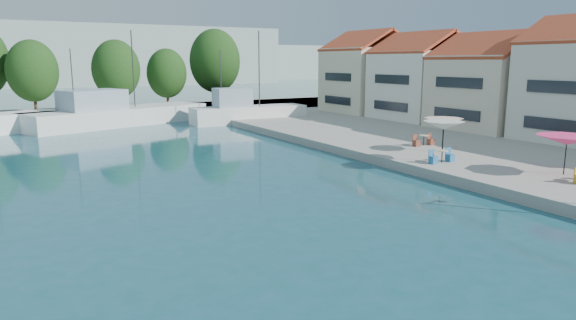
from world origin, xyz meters
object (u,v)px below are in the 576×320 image
umbrella_white (444,125)px  umbrella_cream (444,122)px  trawler_04 (246,113)px  trawler_03 (115,115)px  umbrella_pink (567,140)px

umbrella_white → umbrella_cream: bearing=43.9°
trawler_04 → umbrella_white: (-0.11, -28.48, 1.75)m
umbrella_white → umbrella_cream: 3.86m
trawler_03 → umbrella_cream: (15.49, -30.55, 1.54)m
trawler_04 → umbrella_cream: bearing=-81.1°
umbrella_pink → umbrella_cream: (-0.29, 8.51, 0.13)m
trawler_03 → umbrella_white: (12.72, -33.22, 1.76)m
trawler_03 → umbrella_white: bearing=-89.4°
trawler_04 → umbrella_pink: (2.96, -34.32, 1.41)m
trawler_03 → umbrella_cream: trawler_03 is taller
trawler_03 → umbrella_pink: trawler_03 is taller
umbrella_pink → umbrella_white: size_ratio=1.28×
trawler_03 → umbrella_pink: (15.78, -39.06, 1.41)m
umbrella_white → umbrella_cream: (2.77, 2.67, -0.21)m
trawler_04 → umbrella_white: trawler_04 is taller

